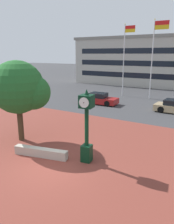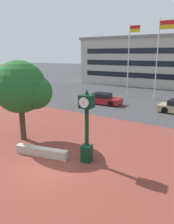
{
  "view_description": "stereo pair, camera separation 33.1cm",
  "coord_description": "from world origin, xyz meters",
  "px_view_note": "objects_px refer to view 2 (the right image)",
  "views": [
    {
      "loc": [
        6.98,
        -7.9,
        5.68
      ],
      "look_at": [
        1.31,
        1.41,
        2.82
      ],
      "focal_mm": 35.71,
      "sensor_mm": 36.0,
      "label": 1
    },
    {
      "loc": [
        7.26,
        -7.72,
        5.68
      ],
      "look_at": [
        1.31,
        1.41,
        2.82
      ],
      "focal_mm": 35.71,
      "sensor_mm": 36.0,
      "label": 2
    }
  ],
  "objects_px": {
    "car_street_mid": "(103,99)",
    "flagpole_primary": "(129,56)",
    "street_clock": "(87,125)",
    "flagpole_secondary": "(159,53)",
    "civic_building": "(168,61)",
    "plaza_tree": "(23,88)"
  },
  "relations": [
    {
      "from": "plaza_tree",
      "to": "flagpole_secondary",
      "type": "bearing_deg",
      "value": 80.16
    },
    {
      "from": "car_street_mid",
      "to": "flagpole_secondary",
      "type": "xyz_separation_m",
      "value": [
        4.24,
        6.28,
        5.24
      ]
    },
    {
      "from": "flagpole_secondary",
      "to": "street_clock",
      "type": "bearing_deg",
      "value": -84.16
    },
    {
      "from": "civic_building",
      "to": "flagpole_secondary",
      "type": "bearing_deg",
      "value": -80.49
    },
    {
      "from": "civic_building",
      "to": "car_street_mid",
      "type": "bearing_deg",
      "value": -94.74
    },
    {
      "from": "plaza_tree",
      "to": "flagpole_primary",
      "type": "height_order",
      "value": "flagpole_primary"
    },
    {
      "from": "street_clock",
      "to": "flagpole_secondary",
      "type": "xyz_separation_m",
      "value": [
        -1.97,
        19.3,
        3.75
      ]
    },
    {
      "from": "street_clock",
      "to": "flagpole_secondary",
      "type": "distance_m",
      "value": 19.76
    },
    {
      "from": "plaza_tree",
      "to": "civic_building",
      "type": "distance_m",
      "value": 33.68
    },
    {
      "from": "car_street_mid",
      "to": "flagpole_secondary",
      "type": "bearing_deg",
      "value": 143.19
    },
    {
      "from": "car_street_mid",
      "to": "street_clock",
      "type": "bearing_deg",
      "value": 22.71
    },
    {
      "from": "flagpole_primary",
      "to": "civic_building",
      "type": "xyz_separation_m",
      "value": [
        1.39,
        14.84,
        -1.05
      ]
    },
    {
      "from": "car_street_mid",
      "to": "flagpole_primary",
      "type": "height_order",
      "value": "flagpole_primary"
    },
    {
      "from": "street_clock",
      "to": "car_street_mid",
      "type": "xyz_separation_m",
      "value": [
        -6.21,
        13.02,
        -1.49
      ]
    },
    {
      "from": "plaza_tree",
      "to": "civic_building",
      "type": "relative_size",
      "value": 0.17
    },
    {
      "from": "plaza_tree",
      "to": "car_street_mid",
      "type": "distance_m",
      "value": 12.92
    },
    {
      "from": "street_clock",
      "to": "plaza_tree",
      "type": "relative_size",
      "value": 0.75
    },
    {
      "from": "flagpole_primary",
      "to": "car_street_mid",
      "type": "bearing_deg",
      "value": -93.33
    },
    {
      "from": "street_clock",
      "to": "flagpole_primary",
      "type": "xyz_separation_m",
      "value": [
        -5.85,
        19.3,
        3.35
      ]
    },
    {
      "from": "car_street_mid",
      "to": "flagpole_primary",
      "type": "xyz_separation_m",
      "value": [
        0.37,
        6.28,
        4.84
      ]
    },
    {
      "from": "plaza_tree",
      "to": "flagpole_primary",
      "type": "bearing_deg",
      "value": 91.85
    },
    {
      "from": "flagpole_primary",
      "to": "civic_building",
      "type": "relative_size",
      "value": 0.31
    }
  ]
}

